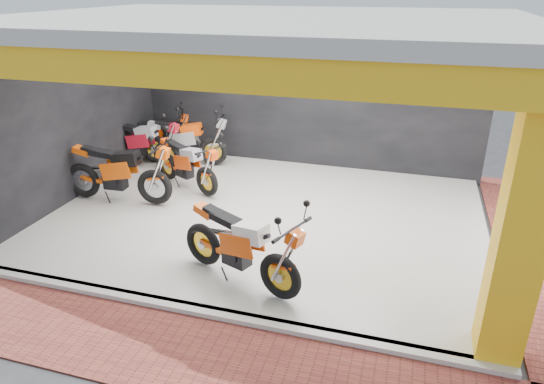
{
  "coord_description": "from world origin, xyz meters",
  "views": [
    {
      "loc": [
        2.48,
        -5.95,
        4.19
      ],
      "look_at": [
        0.32,
        1.31,
        0.9
      ],
      "focal_mm": 32.0,
      "sensor_mm": 36.0,
      "label": 1
    }
  ],
  "objects": [
    {
      "name": "moto_row_a",
      "position": [
        -1.42,
        2.48,
        0.74
      ],
      "size": [
        2.22,
        1.62,
        1.28
      ],
      "primitive_type": null,
      "rotation": [
        0.0,
        0.0,
        -0.46
      ],
      "color": "#F7460A",
      "rests_on": "showroom_floor"
    },
    {
      "name": "floor_kerb",
      "position": [
        0.0,
        -1.02,
        0.05
      ],
      "size": [
        8.0,
        0.2,
        0.1
      ],
      "primitive_type": "cube",
      "color": "white",
      "rests_on": "ground"
    },
    {
      "name": "header_beam_front",
      "position": [
        0.0,
        -1.0,
        3.3
      ],
      "size": [
        8.4,
        0.3,
        0.4
      ],
      "primitive_type": "cube",
      "color": "yellow",
      "rests_on": "corner_column"
    },
    {
      "name": "moto_hero",
      "position": [
        0.98,
        -0.5,
        0.8
      ],
      "size": [
        2.43,
        1.6,
        1.39
      ],
      "primitive_type": null,
      "rotation": [
        0.0,
        0.0,
        -0.36
      ],
      "color": "#DF4909",
      "rests_on": "showroom_floor"
    },
    {
      "name": "paver_right",
      "position": [
        4.8,
        2.0,
        0.01
      ],
      "size": [
        1.4,
        7.0,
        0.03
      ],
      "primitive_type": "cube",
      "color": "brown",
      "rests_on": "ground"
    },
    {
      "name": "showroom_floor",
      "position": [
        0.0,
        2.0,
        0.05
      ],
      "size": [
        8.0,
        6.0,
        0.1
      ],
      "primitive_type": "cube",
      "color": "white",
      "rests_on": "ground"
    },
    {
      "name": "moto_row_c",
      "position": [
        -2.02,
        4.23,
        0.8
      ],
      "size": [
        2.38,
        1.2,
        1.39
      ],
      "primitive_type": null,
      "rotation": [
        0.0,
        0.0,
        0.16
      ],
      "color": "#9EA1A5",
      "rests_on": "showroom_floor"
    },
    {
      "name": "moto_row_b",
      "position": [
        -2.23,
        1.8,
        0.84
      ],
      "size": [
        2.48,
        1.05,
        1.48
      ],
      "primitive_type": null,
      "rotation": [
        0.0,
        0.0,
        0.06
      ],
      "color": "#E65109",
      "rests_on": "showroom_floor"
    },
    {
      "name": "ground",
      "position": [
        0.0,
        0.0,
        0.0
      ],
      "size": [
        80.0,
        80.0,
        0.0
      ],
      "primitive_type": "plane",
      "color": "#2D2D30",
      "rests_on": "ground"
    },
    {
      "name": "left_wall",
      "position": [
        -4.1,
        2.0,
        1.75
      ],
      "size": [
        0.2,
        6.2,
        3.5
      ],
      "primitive_type": "cube",
      "color": "black",
      "rests_on": "ground"
    },
    {
      "name": "moto_row_d",
      "position": [
        -3.19,
        4.69,
        0.74
      ],
      "size": [
        2.22,
        1.6,
        1.28
      ],
      "primitive_type": null,
      "rotation": [
        0.0,
        0.0,
        0.45
      ],
      "color": "#FF480A",
      "rests_on": "showroom_floor"
    },
    {
      "name": "moto_row_e",
      "position": [
        -2.94,
        3.66,
        0.79
      ],
      "size": [
        2.3,
        0.92,
        1.39
      ],
      "primitive_type": null,
      "rotation": [
        0.0,
        0.0,
        -0.03
      ],
      "color": "red",
      "rests_on": "showroom_floor"
    },
    {
      "name": "corner_column",
      "position": [
        3.75,
        -0.75,
        1.75
      ],
      "size": [
        0.5,
        0.5,
        3.5
      ],
      "primitive_type": "cube",
      "color": "yellow",
      "rests_on": "ground"
    },
    {
      "name": "paver_front",
      "position": [
        0.0,
        -1.8,
        0.01
      ],
      "size": [
        9.0,
        1.4,
        0.03
      ],
      "primitive_type": "cube",
      "color": "brown",
      "rests_on": "ground"
    },
    {
      "name": "header_beam_right",
      "position": [
        4.0,
        2.0,
        3.3
      ],
      "size": [
        0.3,
        6.4,
        0.4
      ],
      "primitive_type": "cube",
      "color": "yellow",
      "rests_on": "corner_column"
    },
    {
      "name": "back_wall",
      "position": [
        0.0,
        5.1,
        1.75
      ],
      "size": [
        8.2,
        0.2,
        3.5
      ],
      "primitive_type": "cube",
      "color": "black",
      "rests_on": "ground"
    },
    {
      "name": "showroom_ceiling",
      "position": [
        0.0,
        2.0,
        3.6
      ],
      "size": [
        8.4,
        6.4,
        0.2
      ],
      "primitive_type": "cube",
      "color": "beige",
      "rests_on": "corner_column"
    }
  ]
}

